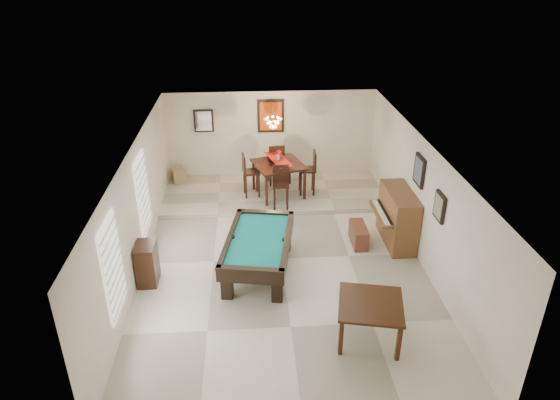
{
  "coord_description": "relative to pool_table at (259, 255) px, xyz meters",
  "views": [
    {
      "loc": [
        -0.68,
        -9.26,
        6.07
      ],
      "look_at": [
        0.0,
        0.6,
        1.15
      ],
      "focal_mm": 32.0,
      "sensor_mm": 36.0,
      "label": 1
    }
  ],
  "objects": [
    {
      "name": "window_left_rear",
      "position": [
        -2.45,
        1.04,
        1.01
      ],
      "size": [
        0.06,
        1.0,
        1.7
      ],
      "primitive_type": "cube",
      "color": "white",
      "rests_on": "wall_left"
    },
    {
      "name": "wall_back",
      "position": [
        0.52,
        4.94,
        0.91
      ],
      "size": [
        6.0,
        0.04,
        2.6
      ],
      "primitive_type": "cube",
      "color": "silver",
      "rests_on": "ground_plane"
    },
    {
      "name": "square_table",
      "position": [
        1.84,
        -2.17,
        -0.02
      ],
      "size": [
        1.28,
        1.28,
        0.75
      ],
      "primitive_type": null,
      "rotation": [
        0.0,
        0.0,
        -0.21
      ],
      "color": "black",
      "rests_on": "ground_plane"
    },
    {
      "name": "pool_table",
      "position": [
        0.0,
        0.0,
        0.0
      ],
      "size": [
        1.66,
        2.55,
        0.79
      ],
      "primitive_type": null,
      "rotation": [
        0.0,
        0.0,
        -0.17
      ],
      "color": "black",
      "rests_on": "ground_plane"
    },
    {
      "name": "back_painting",
      "position": [
        0.52,
        4.9,
        1.51
      ],
      "size": [
        0.75,
        0.06,
        0.95
      ],
      "primitive_type": "cube",
      "color": "#D84C14",
      "rests_on": "wall_back"
    },
    {
      "name": "dining_chair_south",
      "position": [
        0.65,
        2.7,
        0.28
      ],
      "size": [
        0.43,
        0.43,
        1.11
      ],
      "primitive_type": null,
      "rotation": [
        0.0,
        0.0,
        -0.04
      ],
      "color": "black",
      "rests_on": "dining_step"
    },
    {
      "name": "wall_right",
      "position": [
        3.52,
        0.44,
        0.91
      ],
      "size": [
        0.04,
        9.0,
        2.6
      ],
      "primitive_type": "cube",
      "color": "silver",
      "rests_on": "ground_plane"
    },
    {
      "name": "right_picture_lower",
      "position": [
        3.48,
        -0.56,
        1.31
      ],
      "size": [
        0.06,
        0.45,
        0.55
      ],
      "primitive_type": "cube",
      "color": "gray",
      "rests_on": "wall_right"
    },
    {
      "name": "apothecary_chest",
      "position": [
        -2.26,
        -0.22,
        0.04
      ],
      "size": [
        0.39,
        0.58,
        0.88
      ],
      "primitive_type": "cube",
      "color": "black",
      "rests_on": "ground_plane"
    },
    {
      "name": "ground_plane",
      "position": [
        0.52,
        0.44,
        -0.4
      ],
      "size": [
        6.0,
        9.0,
        0.02
      ],
      "primitive_type": "cube",
      "color": "beige"
    },
    {
      "name": "upright_piano",
      "position": [
        3.07,
        1.01,
        0.24
      ],
      "size": [
        0.85,
        1.52,
        1.27
      ],
      "primitive_type": null,
      "color": "brown",
      "rests_on": "ground_plane"
    },
    {
      "name": "ceiling",
      "position": [
        0.52,
        0.44,
        2.21
      ],
      "size": [
        6.0,
        9.0,
        0.04
      ],
      "primitive_type": "cube",
      "color": "white",
      "rests_on": "wall_back"
    },
    {
      "name": "window_left_front",
      "position": [
        -2.45,
        -1.76,
        1.01
      ],
      "size": [
        0.06,
        1.0,
        1.7
      ],
      "primitive_type": "cube",
      "color": "white",
      "rests_on": "wall_left"
    },
    {
      "name": "dining_chair_east",
      "position": [
        1.42,
        3.5,
        0.33
      ],
      "size": [
        0.46,
        0.46,
        1.2
      ],
      "primitive_type": null,
      "rotation": [
        0.0,
        0.0,
        -1.6
      ],
      "color": "black",
      "rests_on": "dining_step"
    },
    {
      "name": "dining_table",
      "position": [
        0.65,
        3.48,
        0.24
      ],
      "size": [
        1.54,
        1.54,
        1.02
      ],
      "primitive_type": null,
      "rotation": [
        0.0,
        0.0,
        0.3
      ],
      "color": "black",
      "rests_on": "dining_step"
    },
    {
      "name": "corner_bench",
      "position": [
        -2.17,
        4.49,
        -0.07
      ],
      "size": [
        0.49,
        0.54,
        0.4
      ],
      "primitive_type": "cube",
      "rotation": [
        0.0,
        0.0,
        0.35
      ],
      "color": "#9D7D55",
      "rests_on": "dining_step"
    },
    {
      "name": "flower_vase",
      "position": [
        0.65,
        3.48,
        0.88
      ],
      "size": [
        0.18,
        0.18,
        0.27
      ],
      "primitive_type": null,
      "rotation": [
        0.0,
        0.0,
        -0.17
      ],
      "color": "red",
      "rests_on": "dining_table"
    },
    {
      "name": "piano_bench",
      "position": [
        2.33,
        0.97,
        -0.17
      ],
      "size": [
        0.33,
        0.82,
        0.45
      ],
      "primitive_type": "cube",
      "rotation": [
        0.0,
        0.0,
        -0.01
      ],
      "color": "brown",
      "rests_on": "ground_plane"
    },
    {
      "name": "dining_step",
      "position": [
        0.52,
        3.69,
        -0.33
      ],
      "size": [
        6.0,
        2.5,
        0.12
      ],
      "primitive_type": "cube",
      "color": "beige",
      "rests_on": "ground_plane"
    },
    {
      "name": "chandelier",
      "position": [
        0.52,
        3.64,
        1.81
      ],
      "size": [
        0.44,
        0.44,
        0.6
      ],
      "primitive_type": null,
      "color": "#FFE5B2",
      "rests_on": "ceiling"
    },
    {
      "name": "dining_chair_west",
      "position": [
        -0.08,
        3.48,
        0.31
      ],
      "size": [
        0.49,
        0.49,
        1.17
      ],
      "primitive_type": null,
      "rotation": [
        0.0,
        0.0,
        1.7
      ],
      "color": "black",
      "rests_on": "dining_step"
    },
    {
      "name": "right_picture_upper",
      "position": [
        3.48,
        0.74,
        1.51
      ],
      "size": [
        0.06,
        0.55,
        0.65
      ],
      "primitive_type": "cube",
      "color": "slate",
      "rests_on": "wall_right"
    },
    {
      "name": "dining_chair_north",
      "position": [
        0.61,
        4.22,
        0.32
      ],
      "size": [
        0.5,
        0.5,
        1.2
      ],
      "primitive_type": null,
      "rotation": [
        0.0,
        0.0,
        3.28
      ],
      "color": "black",
      "rests_on": "dining_step"
    },
    {
      "name": "wall_left",
      "position": [
        -2.48,
        0.44,
        0.91
      ],
      "size": [
        0.04,
        9.0,
        2.6
      ],
      "primitive_type": "cube",
      "color": "silver",
      "rests_on": "ground_plane"
    },
    {
      "name": "wall_front",
      "position": [
        0.52,
        -4.06,
        0.91
      ],
      "size": [
        6.0,
        0.04,
        2.6
      ],
      "primitive_type": "cube",
      "color": "silver",
      "rests_on": "ground_plane"
    },
    {
      "name": "back_mirror",
      "position": [
        -1.38,
        4.9,
        1.41
      ],
      "size": [
        0.55,
        0.06,
        0.65
      ],
      "primitive_type": "cube",
      "color": "white",
      "rests_on": "wall_back"
    }
  ]
}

